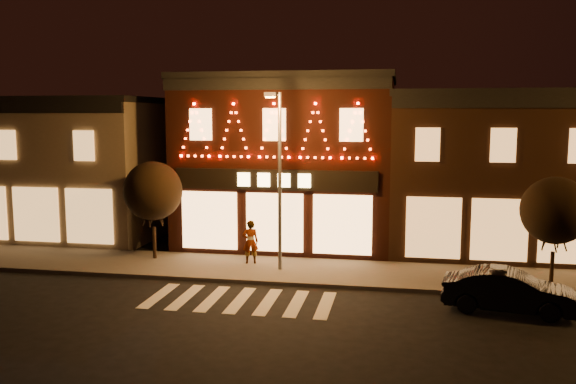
# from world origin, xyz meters

# --- Properties ---
(ground) EXTENTS (120.00, 120.00, 0.00)m
(ground) POSITION_xyz_m (0.00, 0.00, 0.00)
(ground) COLOR black
(ground) RESTS_ON ground
(sidewalk_far) EXTENTS (44.00, 4.00, 0.15)m
(sidewalk_far) POSITION_xyz_m (2.00, 8.00, 0.07)
(sidewalk_far) COLOR #47423D
(sidewalk_far) RESTS_ON ground
(building_left) EXTENTS (12.20, 8.28, 7.30)m
(building_left) POSITION_xyz_m (-13.00, 13.99, 3.66)
(building_left) COLOR #7C7058
(building_left) RESTS_ON ground
(building_pulp) EXTENTS (10.20, 8.34, 8.30)m
(building_pulp) POSITION_xyz_m (0.00, 13.98, 4.16)
(building_pulp) COLOR black
(building_pulp) RESTS_ON ground
(building_right_a) EXTENTS (9.20, 8.28, 7.50)m
(building_right_a) POSITION_xyz_m (9.50, 13.99, 3.76)
(building_right_a) COLOR #361F13
(building_right_a) RESTS_ON ground
(streetlamp_mid) EXTENTS (0.46, 1.64, 7.17)m
(streetlamp_mid) POSITION_xyz_m (0.64, 7.65, 4.36)
(streetlamp_mid) COLOR #59595E
(streetlamp_mid) RESTS_ON sidewalk_far
(tree_left) EXTENTS (2.55, 2.55, 4.27)m
(tree_left) POSITION_xyz_m (-5.15, 8.73, 3.14)
(tree_left) COLOR black
(tree_left) RESTS_ON sidewalk_far
(tree_right) EXTENTS (2.44, 2.44, 4.08)m
(tree_right) POSITION_xyz_m (10.94, 7.11, 3.01)
(tree_right) COLOR black
(tree_right) RESTS_ON sidewalk_far
(dark_sedan) EXTENTS (4.42, 2.15, 1.40)m
(dark_sedan) POSITION_xyz_m (9.01, 4.44, 0.70)
(dark_sedan) COLOR black
(dark_sedan) RESTS_ON ground
(pedestrian) EXTENTS (0.77, 0.60, 1.85)m
(pedestrian) POSITION_xyz_m (-0.77, 8.62, 1.08)
(pedestrian) COLOR gray
(pedestrian) RESTS_ON sidewalk_far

